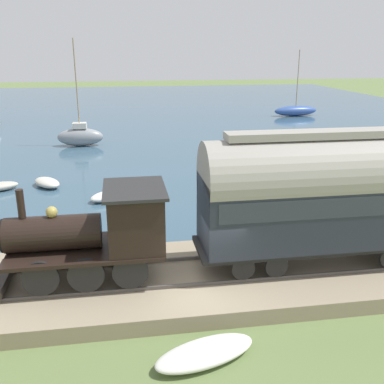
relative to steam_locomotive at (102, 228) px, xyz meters
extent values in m
plane|color=#607542|center=(-0.95, -3.13, -2.33)|extent=(200.00, 200.00, 0.00)
cube|color=#38566B|center=(42.90, -3.13, -2.33)|extent=(80.00, 80.00, 0.01)
cube|color=gray|center=(0.00, -3.13, -2.07)|extent=(5.20, 56.00, 0.53)
cube|color=#4C4742|center=(-0.94, -3.13, -1.74)|extent=(0.07, 54.88, 0.12)
cube|color=#4C4742|center=(0.94, -3.13, -1.74)|extent=(0.07, 54.88, 0.12)
cylinder|color=black|center=(-0.94, -0.81, -1.13)|extent=(0.12, 1.12, 1.12)
cylinder|color=black|center=(0.94, -0.81, -1.13)|extent=(0.12, 1.12, 1.12)
cylinder|color=black|center=(-0.94, 0.52, -1.13)|extent=(0.12, 1.12, 1.12)
cylinder|color=black|center=(0.94, 0.52, -1.13)|extent=(0.12, 1.12, 1.12)
cylinder|color=black|center=(-0.94, 1.85, -1.13)|extent=(0.12, 1.12, 1.12)
cylinder|color=black|center=(0.94, 1.85, -1.13)|extent=(0.12, 1.12, 1.12)
cube|color=black|center=(0.00, 0.52, -0.68)|extent=(2.38, 4.84, 0.12)
cylinder|color=black|center=(0.00, 1.49, -0.07)|extent=(1.10, 2.91, 1.10)
cylinder|color=black|center=(0.00, 2.98, -0.07)|extent=(1.05, 0.08, 1.05)
cylinder|color=black|center=(0.00, 2.36, 0.94)|extent=(0.23, 0.23, 0.91)
sphere|color=tan|center=(0.00, 1.49, 0.62)|extent=(0.36, 0.36, 0.36)
cube|color=black|center=(0.00, -1.06, 0.28)|extent=(2.28, 1.70, 1.80)
cube|color=#282828|center=(0.00, -1.06, 1.23)|extent=(2.48, 1.94, 0.10)
cube|color=#2D2823|center=(0.00, 3.19, -1.50)|extent=(2.18, 0.44, 0.32)
cylinder|color=black|center=(0.94, -9.50, -1.30)|extent=(0.12, 0.76, 0.76)
cylinder|color=black|center=(-0.94, -5.50, -1.30)|extent=(0.12, 0.76, 0.76)
cylinder|color=black|center=(0.94, -5.50, -1.30)|extent=(0.12, 0.76, 0.76)
cylinder|color=black|center=(-0.94, -4.39, -1.30)|extent=(0.12, 0.76, 0.76)
cylinder|color=black|center=(0.94, -4.39, -1.30)|extent=(0.12, 0.76, 0.76)
cube|color=black|center=(0.00, -7.50, -1.00)|extent=(2.11, 8.89, 0.16)
cube|color=#232833|center=(0.00, -7.50, 0.26)|extent=(2.34, 8.53, 2.35)
cube|color=#2D333D|center=(0.00, -7.50, 0.67)|extent=(2.37, 8.00, 0.66)
cylinder|color=gray|center=(0.00, -7.50, 1.44)|extent=(2.46, 8.53, 2.46)
cube|color=gray|center=(0.00, -7.50, 2.79)|extent=(0.82, 7.11, 0.24)
ellipsoid|color=gray|center=(24.05, 2.57, -1.59)|extent=(1.50, 3.75, 1.46)
cylinder|color=#9E8460|center=(24.05, 2.57, 2.64)|extent=(0.10, 0.10, 7.01)
cube|color=silver|center=(24.05, 2.57, -0.64)|extent=(0.86, 1.14, 0.45)
ellipsoid|color=#335199|center=(37.48, -21.33, -1.73)|extent=(2.00, 5.43, 1.19)
cylinder|color=#9E8460|center=(37.48, -21.33, 2.03)|extent=(0.10, 0.10, 6.33)
ellipsoid|color=silver|center=(9.62, 0.21, -2.09)|extent=(1.99, 2.10, 0.46)
ellipsoid|color=beige|center=(12.62, 3.65, -2.07)|extent=(2.37, 2.13, 0.51)
ellipsoid|color=beige|center=(12.64, -8.56, -2.07)|extent=(1.33, 2.65, 0.50)
ellipsoid|color=silver|center=(-3.81, -2.61, -2.11)|extent=(1.88, 3.00, 0.44)
camera|label=1|loc=(-13.42, -0.73, 5.44)|focal=42.00mm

